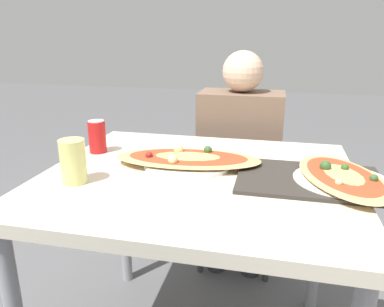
{
  "coord_description": "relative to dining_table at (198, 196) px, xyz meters",
  "views": [
    {
      "loc": [
        0.24,
        -1.13,
        1.21
      ],
      "look_at": [
        -0.03,
        0.02,
        0.83
      ],
      "focal_mm": 35.0,
      "sensor_mm": 36.0,
      "label": 1
    }
  ],
  "objects": [
    {
      "name": "soda_can",
      "position": [
        -0.43,
        0.14,
        0.15
      ],
      "size": [
        0.07,
        0.07,
        0.12
      ],
      "color": "red",
      "rests_on": "dining_table"
    },
    {
      "name": "dining_table",
      "position": [
        0.0,
        0.0,
        0.0
      ],
      "size": [
        1.02,
        0.89,
        0.77
      ],
      "color": "beige",
      "rests_on": "ground_plane"
    },
    {
      "name": "pizza_main",
      "position": [
        -0.05,
        0.07,
        0.1
      ],
      "size": [
        0.53,
        0.31,
        0.06
      ],
      "color": "white",
      "rests_on": "dining_table"
    },
    {
      "name": "serving_tray",
      "position": [
        0.35,
        0.01,
        0.09
      ],
      "size": [
        0.44,
        0.31,
        0.01
      ],
      "color": "#332D28",
      "rests_on": "dining_table"
    },
    {
      "name": "person_seated",
      "position": [
        0.07,
        0.66,
        -0.02
      ],
      "size": [
        0.41,
        0.26,
        1.13
      ],
      "rotation": [
        0.0,
        0.0,
        3.14
      ],
      "color": "#2D2D38",
      "rests_on": "ground_plane"
    },
    {
      "name": "chair_far_seated",
      "position": [
        0.07,
        0.78,
        -0.2
      ],
      "size": [
        0.4,
        0.4,
        0.87
      ],
      "rotation": [
        0.0,
        0.0,
        3.14
      ],
      "color": "#2D3851",
      "rests_on": "ground_plane"
    },
    {
      "name": "drink_glass",
      "position": [
        -0.36,
        -0.16,
        0.15
      ],
      "size": [
        0.08,
        0.08,
        0.14
      ],
      "color": "#E0DB7F",
      "rests_on": "dining_table"
    },
    {
      "name": "pizza_second",
      "position": [
        0.45,
        0.01,
        0.1
      ],
      "size": [
        0.34,
        0.46,
        0.06
      ],
      "color": "white",
      "rests_on": "dining_table"
    }
  ]
}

